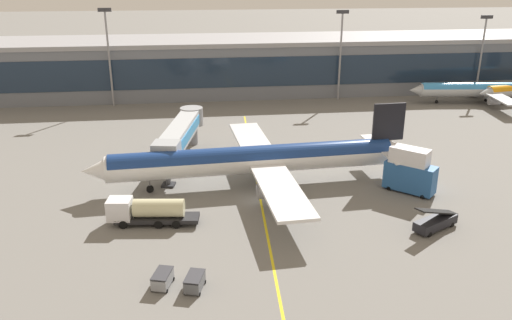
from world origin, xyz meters
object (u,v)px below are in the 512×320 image
object	(u,v)px
catering_lift	(410,171)
commuter_jet_far	(484,90)
fuel_tanker	(147,211)
baggage_cart_0	(163,279)
main_airliner	(256,159)
baggage_cart_1	(195,282)
belt_loader	(436,221)

from	to	relation	value
catering_lift	commuter_jet_far	size ratio (longest dim) A/B	0.19
fuel_tanker	commuter_jet_far	size ratio (longest dim) A/B	0.32
baggage_cart_0	commuter_jet_far	xyz separation A→B (m)	(69.65, 64.81, 2.39)
main_airliner	baggage_cart_1	bearing A→B (deg)	-110.12
catering_lift	baggage_cart_0	distance (m)	37.63
catering_lift	commuter_jet_far	bearing A→B (deg)	51.23
baggage_cart_1	fuel_tanker	bearing A→B (deg)	110.82
belt_loader	commuter_jet_far	size ratio (longest dim) A/B	0.20
belt_loader	baggage_cart_1	world-z (taller)	belt_loader
belt_loader	baggage_cart_0	bearing A→B (deg)	-166.01
fuel_tanker	belt_loader	distance (m)	34.24
fuel_tanker	baggage_cart_0	bearing A→B (deg)	-80.00
commuter_jet_far	belt_loader	bearing A→B (deg)	-123.86
fuel_tanker	belt_loader	world-z (taller)	belt_loader
catering_lift	commuter_jet_far	xyz separation A→B (m)	(37.06, 46.13, 0.10)
catering_lift	main_airliner	bearing A→B (deg)	166.08
baggage_cart_0	fuel_tanker	bearing A→B (deg)	100.00
belt_loader	baggage_cart_0	xyz separation A→B (m)	(-31.41, -7.83, -0.21)
fuel_tanker	catering_lift	world-z (taller)	catering_lift
belt_loader	catering_lift	world-z (taller)	catering_lift
fuel_tanker	baggage_cart_0	xyz separation A→B (m)	(2.36, -13.40, -0.96)
belt_loader	baggage_cart_0	size ratio (longest dim) A/B	2.26
baggage_cart_0	baggage_cart_1	world-z (taller)	same
commuter_jet_far	baggage_cart_1	bearing A→B (deg)	-135.38
fuel_tanker	commuter_jet_far	bearing A→B (deg)	35.52
main_airliner	fuel_tanker	distance (m)	17.91
main_airliner	catering_lift	bearing A→B (deg)	-13.92
baggage_cart_1	commuter_jet_far	bearing A→B (deg)	44.62
baggage_cart_1	commuter_jet_far	xyz separation A→B (m)	(66.57, 65.70, 2.39)
belt_loader	baggage_cart_1	distance (m)	29.65
baggage_cart_0	baggage_cart_1	distance (m)	3.20
belt_loader	catering_lift	bearing A→B (deg)	83.78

